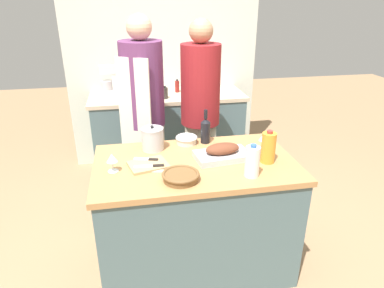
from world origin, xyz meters
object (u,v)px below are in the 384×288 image
object	(u,v)px
wine_bottle_green	(205,130)
knife_bread	(150,166)
roasting_pan	(222,153)
person_cook_guest	(200,109)
wine_glass_right	(264,138)
knife_chef	(165,171)
stand_mixer	(109,83)
wine_glass_left	(112,159)
stock_pot	(153,139)
mixing_bowl	(187,139)
condiment_bottle_extra	(165,93)
milk_jug	(252,161)
wicker_basket	(181,176)
condiment_bottle_short	(145,91)
condiment_bottle_tall	(177,86)
knife_paring	(147,159)
person_cook_aproned	(144,110)
juice_jug	(268,148)
cutting_board	(148,165)

from	to	relation	value
wine_bottle_green	knife_bread	xyz separation A→B (m)	(-0.45, -0.37, -0.08)
roasting_pan	wine_bottle_green	distance (m)	0.32
person_cook_guest	wine_glass_right	bearing A→B (deg)	-58.10
knife_chef	person_cook_guest	bearing A→B (deg)	65.56
stand_mixer	wine_glass_left	bearing A→B (deg)	-87.71
stock_pot	mixing_bowl	bearing A→B (deg)	13.35
roasting_pan	knife_bread	bearing A→B (deg)	-173.04
wine_bottle_green	condiment_bottle_extra	world-z (taller)	wine_bottle_green
milk_jug	wine_glass_right	world-z (taller)	milk_jug
wicker_basket	knife_bread	distance (m)	0.26
milk_jug	knife_chef	world-z (taller)	milk_jug
stand_mixer	roasting_pan	bearing A→B (deg)	-64.12
mixing_bowl	stand_mixer	size ratio (longest dim) A/B	0.51
knife_bread	condiment_bottle_short	size ratio (longest dim) A/B	1.06
wine_glass_left	knife_bread	world-z (taller)	wine_glass_left
wine_bottle_green	condiment_bottle_tall	world-z (taller)	wine_bottle_green
milk_jug	condiment_bottle_extra	distance (m)	1.76
stock_pot	stand_mixer	size ratio (longest dim) A/B	0.58
wine_bottle_green	knife_paring	size ratio (longest dim) A/B	1.57
wine_glass_left	knife_chef	bearing A→B (deg)	-11.14
roasting_pan	person_cook_aproned	world-z (taller)	person_cook_aproned
wine_glass_left	knife_chef	distance (m)	0.35
knife_bread	person_cook_guest	xyz separation A→B (m)	(0.52, 0.89, 0.08)
condiment_bottle_short	condiment_bottle_extra	xyz separation A→B (m)	(0.21, -0.03, -0.03)
wicker_basket	condiment_bottle_tall	bearing A→B (deg)	82.28
roasting_pan	wicker_basket	xyz separation A→B (m)	(-0.33, -0.25, -0.01)
wine_glass_left	wine_glass_right	distance (m)	1.09
milk_jug	person_cook_guest	size ratio (longest dim) A/B	0.12
wine_glass_right	person_cook_guest	bearing A→B (deg)	113.62
wicker_basket	wine_bottle_green	world-z (taller)	wine_bottle_green
condiment_bottle_short	wine_bottle_green	bearing A→B (deg)	-71.57
wine_bottle_green	knife_chef	distance (m)	0.56
juice_jug	knife_bread	bearing A→B (deg)	176.99
mixing_bowl	person_cook_aproned	bearing A→B (deg)	119.72
cutting_board	juice_jug	bearing A→B (deg)	-6.13
wine_bottle_green	stand_mixer	size ratio (longest dim) A/B	0.81
juice_jug	condiment_bottle_short	bearing A→B (deg)	114.95
stock_pot	person_cook_aproned	bearing A→B (deg)	93.06
knife_chef	condiment_bottle_extra	world-z (taller)	condiment_bottle_extra
person_cook_guest	wine_bottle_green	bearing A→B (deg)	-89.19
knife_chef	knife_bread	bearing A→B (deg)	149.42
wine_glass_left	condiment_bottle_extra	bearing A→B (deg)	71.27
mixing_bowl	knife_bread	xyz separation A→B (m)	(-0.31, -0.38, -0.01)
mixing_bowl	person_cook_guest	world-z (taller)	person_cook_guest
roasting_pan	person_cook_aproned	xyz separation A→B (m)	(-0.50, 0.83, 0.08)
knife_paring	stand_mixer	xyz separation A→B (m)	(-0.29, 1.64, 0.16)
milk_jug	wine_glass_left	world-z (taller)	milk_jug
condiment_bottle_short	juice_jug	bearing A→B (deg)	-65.05
stock_pot	wine_bottle_green	xyz separation A→B (m)	(0.41, 0.05, 0.02)
knife_paring	stock_pot	bearing A→B (deg)	73.85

